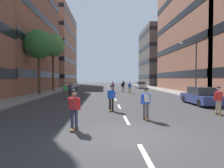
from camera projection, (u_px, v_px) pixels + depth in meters
name	position (u px, v px, depth m)	size (l,w,h in m)	color
ground_plane	(111.00, 92.00, 31.96)	(146.70, 146.70, 0.00)	#333335
sidewalk_left	(55.00, 90.00, 34.60)	(3.25, 67.24, 0.14)	gray
sidewalk_right	(165.00, 90.00, 35.42)	(3.25, 67.24, 0.14)	gray
lane_markings	(111.00, 91.00, 33.00)	(0.16, 57.20, 0.01)	silver
building_left_far	(44.00, 49.00, 61.22)	(17.42, 22.83, 23.11)	#9E6B51
building_right_mid	(224.00, 23.00, 34.59)	(17.42, 23.68, 24.27)	brown
building_right_far	(170.00, 57.00, 62.97)	(17.42, 16.92, 18.20)	#4C4744
parked_car_near	(201.00, 97.00, 16.58)	(1.82, 4.40, 1.52)	navy
parked_car_mid	(141.00, 85.00, 43.64)	(1.82, 4.40, 1.52)	silver
street_tree_near	(39.00, 45.00, 25.75)	(3.82, 3.82, 8.56)	#4C3823
street_tree_far	(53.00, 46.00, 32.96)	(3.94, 3.94, 9.73)	#4C3823
streetlamp_right	(193.00, 62.00, 22.68)	(2.13, 0.30, 6.50)	#3F3F44
skater_0	(146.00, 101.00, 10.52)	(0.54, 0.91, 1.78)	brown
skater_1	(130.00, 87.00, 29.34)	(0.54, 0.91, 1.78)	brown
skater_2	(70.00, 88.00, 25.41)	(0.53, 0.90, 1.78)	brown
skater_3	(74.00, 107.00, 8.47)	(0.54, 0.91, 1.78)	brown
skater_4	(124.00, 84.00, 41.08)	(0.56, 0.92, 1.78)	brown
skater_5	(123.00, 86.00, 31.69)	(0.56, 0.92, 1.78)	brown
skater_6	(77.00, 86.00, 32.02)	(0.55, 0.91, 1.78)	brown
skater_7	(111.00, 97.00, 13.37)	(0.56, 0.92, 1.78)	brown
skater_8	(219.00, 99.00, 11.99)	(0.55, 0.91, 1.78)	brown
skater_9	(113.00, 86.00, 30.88)	(0.53, 0.90, 1.78)	brown
skater_10	(65.00, 90.00, 21.23)	(0.57, 0.92, 1.78)	brown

